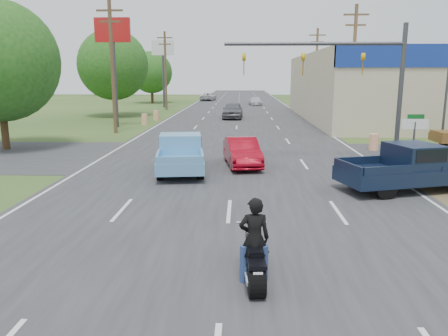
{
  "coord_description": "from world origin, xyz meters",
  "views": [
    {
      "loc": [
        0.37,
        -5.9,
        4.43
      ],
      "look_at": [
        -0.2,
        8.85,
        1.3
      ],
      "focal_mm": 35.0,
      "sensor_mm": 36.0,
      "label": 1
    }
  ],
  "objects_px": {
    "navy_pickup": "(413,167)",
    "distant_car_white": "(208,97)",
    "distant_car_grey": "(233,110)",
    "motorcycle": "(254,262)",
    "red_convertible": "(242,152)",
    "rider": "(254,243)",
    "blue_pickup": "(181,153)",
    "distant_car_silver": "(255,101)"
  },
  "relations": [
    {
      "from": "rider",
      "to": "distant_car_grey",
      "type": "distance_m",
      "value": 37.28
    },
    {
      "from": "distant_car_grey",
      "to": "distant_car_white",
      "type": "xyz_separation_m",
      "value": [
        -5.07,
        33.6,
        -0.15
      ]
    },
    {
      "from": "distant_car_silver",
      "to": "red_convertible",
      "type": "bearing_deg",
      "value": -97.93
    },
    {
      "from": "rider",
      "to": "blue_pickup",
      "type": "xyz_separation_m",
      "value": [
        -3.13,
        11.25,
        -0.02
      ]
    },
    {
      "from": "rider",
      "to": "navy_pickup",
      "type": "distance_m",
      "value": 10.38
    },
    {
      "from": "rider",
      "to": "navy_pickup",
      "type": "relative_size",
      "value": 0.31
    },
    {
      "from": "motorcycle",
      "to": "navy_pickup",
      "type": "relative_size",
      "value": 0.38
    },
    {
      "from": "distant_car_grey",
      "to": "distant_car_silver",
      "type": "xyz_separation_m",
      "value": [
        3.05,
        21.18,
        -0.23
      ]
    },
    {
      "from": "navy_pickup",
      "to": "distant_car_white",
      "type": "height_order",
      "value": "navy_pickup"
    },
    {
      "from": "motorcycle",
      "to": "blue_pickup",
      "type": "height_order",
      "value": "blue_pickup"
    },
    {
      "from": "distant_car_white",
      "to": "motorcycle",
      "type": "bearing_deg",
      "value": 101.73
    },
    {
      "from": "blue_pickup",
      "to": "distant_car_white",
      "type": "xyz_separation_m",
      "value": [
        -3.12,
        59.6,
        -0.18
      ]
    },
    {
      "from": "red_convertible",
      "to": "distant_car_silver",
      "type": "bearing_deg",
      "value": 78.78
    },
    {
      "from": "navy_pickup",
      "to": "distant_car_grey",
      "type": "relative_size",
      "value": 1.18
    },
    {
      "from": "distant_car_grey",
      "to": "motorcycle",
      "type": "bearing_deg",
      "value": -86.19
    },
    {
      "from": "rider",
      "to": "distant_car_white",
      "type": "distance_m",
      "value": 71.13
    },
    {
      "from": "rider",
      "to": "distant_car_grey",
      "type": "bearing_deg",
      "value": -91.8
    },
    {
      "from": "blue_pickup",
      "to": "distant_car_grey",
      "type": "relative_size",
      "value": 1.1
    },
    {
      "from": "rider",
      "to": "navy_pickup",
      "type": "bearing_deg",
      "value": -132.04
    },
    {
      "from": "red_convertible",
      "to": "distant_car_silver",
      "type": "distance_m",
      "value": 45.92
    },
    {
      "from": "red_convertible",
      "to": "blue_pickup",
      "type": "height_order",
      "value": "blue_pickup"
    },
    {
      "from": "rider",
      "to": "blue_pickup",
      "type": "distance_m",
      "value": 11.68
    },
    {
      "from": "blue_pickup",
      "to": "distant_car_silver",
      "type": "relative_size",
      "value": 1.28
    },
    {
      "from": "blue_pickup",
      "to": "navy_pickup",
      "type": "relative_size",
      "value": 0.93
    },
    {
      "from": "red_convertible",
      "to": "distant_car_grey",
      "type": "relative_size",
      "value": 0.84
    },
    {
      "from": "rider",
      "to": "blue_pickup",
      "type": "bearing_deg",
      "value": -78.07
    },
    {
      "from": "motorcycle",
      "to": "distant_car_silver",
      "type": "distance_m",
      "value": 58.53
    },
    {
      "from": "red_convertible",
      "to": "motorcycle",
      "type": "height_order",
      "value": "red_convertible"
    },
    {
      "from": "navy_pickup",
      "to": "blue_pickup",
      "type": "bearing_deg",
      "value": -124.73
    },
    {
      "from": "rider",
      "to": "distant_car_silver",
      "type": "height_order",
      "value": "rider"
    },
    {
      "from": "navy_pickup",
      "to": "distant_car_white",
      "type": "distance_m",
      "value": 64.0
    },
    {
      "from": "distant_car_grey",
      "to": "distant_car_silver",
      "type": "height_order",
      "value": "distant_car_grey"
    },
    {
      "from": "distant_car_white",
      "to": "red_convertible",
      "type": "bearing_deg",
      "value": 102.58
    },
    {
      "from": "distant_car_silver",
      "to": "rider",
      "type": "bearing_deg",
      "value": -97.13
    },
    {
      "from": "motorcycle",
      "to": "rider",
      "type": "xyz_separation_m",
      "value": [
        -0.0,
        0.06,
        0.41
      ]
    },
    {
      "from": "red_convertible",
      "to": "distant_car_silver",
      "type": "relative_size",
      "value": 0.98
    },
    {
      "from": "blue_pickup",
      "to": "motorcycle",
      "type": "bearing_deg",
      "value": -81.58
    },
    {
      "from": "navy_pickup",
      "to": "distant_car_white",
      "type": "bearing_deg",
      "value": 174.76
    },
    {
      "from": "red_convertible",
      "to": "motorcycle",
      "type": "xyz_separation_m",
      "value": [
        0.24,
        -12.63,
        -0.19
      ]
    },
    {
      "from": "red_convertible",
      "to": "rider",
      "type": "xyz_separation_m",
      "value": [
        0.23,
        -12.57,
        0.22
      ]
    },
    {
      "from": "red_convertible",
      "to": "distant_car_white",
      "type": "xyz_separation_m",
      "value": [
        -6.01,
        58.29,
        0.01
      ]
    },
    {
      "from": "blue_pickup",
      "to": "navy_pickup",
      "type": "height_order",
      "value": "navy_pickup"
    }
  ]
}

